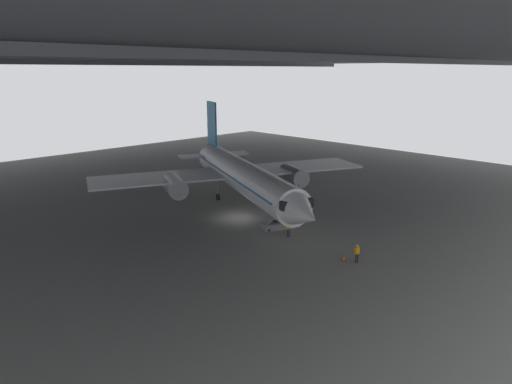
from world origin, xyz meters
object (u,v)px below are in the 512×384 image
traffic_cone_orange (344,258)px  baggage_tug (254,181)px  airplane_main (242,176)px  crew_worker_by_stairs (289,228)px  crew_worker_near_nose (357,252)px  boarding_stairs (281,221)px

traffic_cone_orange → baggage_tug: (13.91, 25.58, 0.23)m
airplane_main → crew_worker_by_stairs: (-5.08, -12.41, -2.57)m
airplane_main → crew_worker_near_nose: size_ratio=21.10×
airplane_main → boarding_stairs: size_ratio=7.67×
crew_worker_by_stairs → traffic_cone_orange: (-1.04, -7.46, -0.66)m
airplane_main → boarding_stairs: 10.95m
boarding_stairs → crew_worker_by_stairs: size_ratio=2.83×
airplane_main → baggage_tug: (7.79, 5.72, -3.00)m
crew_worker_near_nose → crew_worker_by_stairs: size_ratio=1.03×
crew_worker_by_stairs → traffic_cone_orange: crew_worker_by_stairs is taller
airplane_main → crew_worker_near_nose: 21.88m
crew_worker_by_stairs → traffic_cone_orange: size_ratio=2.79×
boarding_stairs → crew_worker_near_nose: (-2.15, -10.99, 0.25)m
airplane_main → boarding_stairs: (-3.60, -9.96, -2.79)m
crew_worker_by_stairs → traffic_cone_orange: 7.56m
airplane_main → boarding_stairs: airplane_main is taller
airplane_main → traffic_cone_orange: airplane_main is taller
boarding_stairs → baggage_tug: 19.38m
boarding_stairs → baggage_tug: boarding_stairs is taller
traffic_cone_orange → baggage_tug: 29.12m
airplane_main → crew_worker_by_stairs: bearing=-112.3°
baggage_tug → crew_worker_by_stairs: bearing=-125.4°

